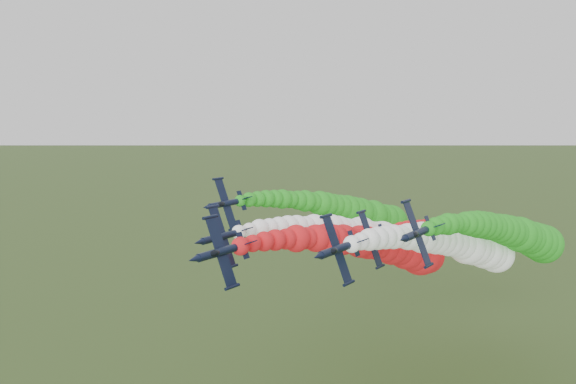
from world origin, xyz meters
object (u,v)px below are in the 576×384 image
at_px(jet_inner_right, 463,246).
at_px(jet_outer_right, 519,236).
at_px(jet_trail, 471,239).
at_px(jet_inner_left, 369,237).
at_px(jet_lead, 389,248).
at_px(jet_outer_left, 358,213).

distance_m(jet_inner_right, jet_outer_right, 13.03).
bearing_deg(jet_trail, jet_inner_right, -76.57).
bearing_deg(jet_outer_right, jet_inner_left, -152.59).
xyz_separation_m(jet_lead, jet_outer_right, (17.59, 20.79, 1.00)).
bearing_deg(jet_outer_right, jet_outer_left, 179.65).
relative_size(jet_inner_right, jet_trail, 1.00).
height_order(jet_lead, jet_outer_left, jet_outer_left).
relative_size(jet_outer_left, jet_outer_right, 1.00).
distance_m(jet_lead, jet_inner_right, 14.39).
xyz_separation_m(jet_inner_left, jet_outer_left, (-10.25, 13.50, 1.98)).
height_order(jet_outer_right, jet_trail, jet_outer_right).
bearing_deg(jet_lead, jet_inner_left, 136.83).
bearing_deg(jet_inner_right, jet_trail, 103.43).
distance_m(jet_lead, jet_outer_left, 27.89).
height_order(jet_inner_left, jet_trail, jet_inner_left).
bearing_deg(jet_inner_left, jet_inner_right, 7.80).
bearing_deg(jet_inner_right, jet_outer_left, 158.98).
distance_m(jet_lead, jet_trail, 28.27).
height_order(jet_inner_left, jet_outer_left, jet_outer_left).
xyz_separation_m(jet_lead, jet_trail, (6.15, 27.49, -2.42)).
relative_size(jet_inner_right, jet_outer_right, 0.99).
bearing_deg(jet_outer_left, jet_outer_right, -0.35).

